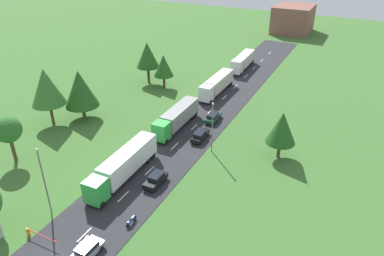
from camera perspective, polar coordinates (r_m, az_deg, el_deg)
road at (r=56.82m, az=-3.74°, el=-3.86°), size 10.00×140.00×0.06m
lane_marking_centre at (r=55.34m, az=-4.79°, el=-4.84°), size 0.16×122.97×0.01m
truck_lead at (r=50.97m, az=-10.66°, el=-5.66°), size 2.72×14.05×3.74m
truck_second at (r=62.66m, az=-2.42°, el=1.66°), size 2.54×12.51×3.47m
truck_third at (r=76.72m, az=3.90°, el=6.86°), size 2.54×12.79×3.47m
truck_fourth at (r=91.65m, az=7.96°, el=10.34°), size 2.80×12.06×3.55m
car_lead at (r=41.90m, az=-16.20°, el=-17.98°), size 1.88×4.10×1.51m
car_second at (r=49.91m, az=-5.69°, el=-7.97°), size 1.75×3.98×1.57m
car_third at (r=59.78m, az=1.25°, el=-1.10°), size 1.92×4.56×1.50m
car_fourth at (r=65.67m, az=3.32°, el=1.74°), size 1.96×4.43×1.46m
motorcycle_courier at (r=44.66m, az=-9.49°, el=-14.04°), size 0.28×1.94×0.91m
barrier_gate at (r=45.97m, az=-23.60°, el=-14.82°), size 4.64×0.28×1.05m
lamppost_lead at (r=46.23m, az=-22.17°, el=-7.25°), size 0.36×0.36×9.14m
lamppost_second at (r=54.83m, az=3.19°, el=0.49°), size 0.36×0.36×8.39m
tree_oak at (r=81.22m, az=-6.99°, el=11.24°), size 4.98×4.98×9.23m
tree_birch at (r=78.60m, az=-4.47°, el=9.67°), size 4.16×4.16×7.34m
tree_maple at (r=67.53m, az=-17.07°, el=5.90°), size 5.99×5.99×9.11m
tree_pine at (r=58.57m, az=-26.82°, el=-0.25°), size 3.94×3.94×7.25m
tree_ash at (r=54.72m, az=13.84°, el=0.02°), size 4.42×4.42×7.51m
tree_lime at (r=66.71m, az=-21.81°, el=5.99°), size 5.79×5.79×10.29m
distant_building at (r=129.95m, az=15.48°, el=16.08°), size 11.81×13.59×8.57m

